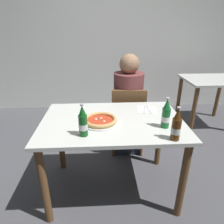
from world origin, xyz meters
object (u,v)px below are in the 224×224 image
Objects in this scene: beer_bottle_center at (166,115)px; dining_table_background at (210,89)px; beer_bottle_right at (83,123)px; napkin_with_cutlery at (146,110)px; pizza_margherita_near at (100,121)px; chair_behind_table at (128,117)px; dining_table_main at (112,131)px; diner_seated at (128,108)px; beer_bottle_left at (176,126)px.

dining_table_background is at bearing 51.55° from beer_bottle_center.
napkin_with_cutlery is at bearing 38.19° from beer_bottle_right.
beer_bottle_right reaches higher than dining_table_background.
beer_bottle_center is at bearing -78.72° from napkin_with_cutlery.
chair_behind_table is at bearing 64.13° from pizza_margherita_near.
diner_seated is at bearing 71.24° from dining_table_main.
chair_behind_table is 1.03m from beer_bottle_right.
beer_bottle_left is (0.42, -0.34, 0.22)m from dining_table_main.
beer_bottle_left is (-1.14, -1.64, 0.26)m from dining_table_background.
dining_table_main is 0.18m from pizza_margherita_near.
diner_seated is at bearing 103.66° from napkin_with_cutlery.
chair_behind_table is at bearing 102.02° from beer_bottle_left.
beer_bottle_right is at bearing -141.81° from napkin_with_cutlery.
chair_behind_table is at bearing 103.77° from beer_bottle_center.
dining_table_background is 1.66m from napkin_with_cutlery.
dining_table_main is 5.95× the size of napkin_with_cutlery.
beer_bottle_left reaches higher than napkin_with_cutlery.
beer_bottle_left reaches higher than pizza_margherita_near.
diner_seated reaches higher than chair_behind_table.
chair_behind_table reaches higher than pizza_margherita_near.
napkin_with_cutlery reaches higher than dining_table_background.
diner_seated is 0.88m from beer_bottle_center.
beer_bottle_right reaches higher than chair_behind_table.
dining_table_main and dining_table_background have the same top height.
napkin_with_cutlery is at bearing -137.88° from dining_table_background.
beer_bottle_right is at bearing -132.29° from dining_table_main.
dining_table_background is at bearing 40.94° from beer_bottle_right.
diner_seated is at bearing 101.18° from beer_bottle_left.
napkin_with_cutlery is at bearing 98.99° from beer_bottle_left.
diner_seated is at bearing 102.64° from beer_bottle_center.
pizza_margherita_near is at bearing 151.19° from beer_bottle_left.
diner_seated is at bearing 63.69° from beer_bottle_right.
chair_behind_table is 3.44× the size of beer_bottle_center.
diner_seated is 5.99× the size of napkin_with_cutlery.
beer_bottle_left reaches higher than dining_table_background.
pizza_margherita_near is 1.21× the size of beer_bottle_left.
pizza_margherita_near is 0.60m from beer_bottle_left.
dining_table_main is at bearing -140.17° from dining_table_background.
dining_table_background is (1.35, 0.70, 0.11)m from chair_behind_table.
napkin_with_cutlery is (0.56, 0.44, -0.10)m from beer_bottle_right.
chair_behind_table is (0.22, 0.61, -0.15)m from dining_table_main.
beer_bottle_center reaches higher than chair_behind_table.
diner_seated is 4.89× the size of beer_bottle_right.
chair_behind_table reaches higher than dining_table_background.
diner_seated is 1.51× the size of dining_table_background.
napkin_with_cutlery is (-0.08, 0.53, -0.10)m from beer_bottle_left.
diner_seated is 1.49m from dining_table_background.
dining_table_background is at bearing 39.16° from pizza_margherita_near.
diner_seated is at bearing -154.30° from dining_table_background.
pizza_margherita_near is 0.24m from beer_bottle_right.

